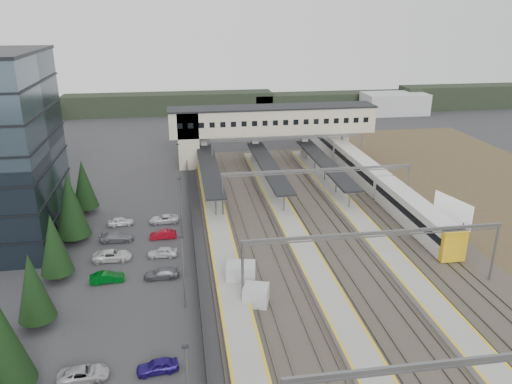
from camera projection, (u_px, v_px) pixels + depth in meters
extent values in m
plane|color=#2B2B2D|center=(251.00, 265.00, 59.83)|extent=(220.00, 220.00, 0.00)
cone|color=black|center=(1.00, 339.00, 38.17)|extent=(4.26, 4.26, 8.20)
cylinder|color=black|center=(39.00, 321.00, 48.07)|extent=(0.44, 0.44, 1.20)
cone|color=black|center=(33.00, 286.00, 46.76)|extent=(3.54, 3.54, 6.80)
cylinder|color=black|center=(59.00, 275.00, 56.42)|extent=(0.44, 0.44, 1.20)
cone|color=black|center=(54.00, 244.00, 55.08)|extent=(3.64, 3.64, 7.00)
cylinder|color=black|center=(75.00, 237.00, 65.69)|extent=(0.44, 0.44, 1.20)
cone|color=black|center=(70.00, 204.00, 64.09)|extent=(4.42, 4.42, 8.50)
cylinder|color=black|center=(87.00, 209.00, 74.97)|extent=(0.44, 0.44, 1.20)
cone|color=black|center=(84.00, 184.00, 73.59)|extent=(3.74, 3.74, 7.20)
imported|color=#A3A2A6|center=(84.00, 374.00, 41.09)|extent=(4.27, 2.18, 1.16)
imported|color=#02420E|center=(107.00, 277.00, 55.82)|extent=(3.87, 1.66, 1.24)
imported|color=silver|center=(112.00, 255.00, 60.73)|extent=(4.69, 2.24, 1.29)
imported|color=slate|center=(117.00, 237.00, 65.65)|extent=(4.44, 1.91, 1.27)
imported|color=silver|center=(121.00, 221.00, 70.57)|extent=(3.68, 1.76, 1.21)
imported|color=navy|center=(157.00, 366.00, 41.96)|extent=(3.64, 1.77, 1.20)
imported|color=#4E5055|center=(161.00, 273.00, 56.71)|extent=(4.02, 1.65, 1.16)
imported|color=#BBBCBF|center=(162.00, 252.00, 61.61)|extent=(3.75, 1.71, 1.25)
imported|color=maroon|center=(163.00, 234.00, 66.54)|extent=(3.58, 1.29, 1.17)
imported|color=silver|center=(164.00, 219.00, 71.46)|extent=(4.22, 2.05, 1.16)
cube|color=black|center=(185.00, 347.00, 32.73)|extent=(0.50, 0.25, 0.15)
cylinder|color=slate|center=(183.00, 273.00, 49.87)|extent=(0.16, 0.16, 8.00)
cube|color=black|center=(181.00, 237.00, 48.49)|extent=(0.50, 0.25, 0.15)
cylinder|color=slate|center=(181.00, 207.00, 66.57)|extent=(0.16, 0.16, 8.00)
cube|color=black|center=(179.00, 179.00, 65.19)|extent=(0.50, 0.25, 0.15)
cylinder|color=slate|center=(179.00, 168.00, 83.26)|extent=(0.16, 0.16, 8.00)
cube|color=black|center=(178.00, 144.00, 81.88)|extent=(0.50, 0.25, 0.15)
cube|color=#26282B|center=(194.00, 243.00, 63.18)|extent=(0.08, 90.00, 2.00)
cube|color=#A7A8AC|center=(241.00, 275.00, 54.98)|extent=(3.51, 2.82, 2.64)
cube|color=#A7A8AC|center=(256.00, 296.00, 51.21)|extent=(3.04, 2.77, 2.30)
cube|color=#38332A|center=(335.00, 240.00, 66.19)|extent=(34.00, 90.00, 0.20)
cube|color=#59544C|center=(240.00, 245.00, 64.27)|extent=(0.08, 90.00, 0.14)
cube|color=#59544C|center=(251.00, 244.00, 64.48)|extent=(0.08, 90.00, 0.14)
cube|color=#59544C|center=(270.00, 243.00, 64.85)|extent=(0.08, 90.00, 0.14)
cube|color=#59544C|center=(281.00, 242.00, 65.06)|extent=(0.08, 90.00, 0.14)
cube|color=#59544C|center=(315.00, 240.00, 65.73)|extent=(0.08, 90.00, 0.14)
cube|color=#59544C|center=(325.00, 239.00, 65.94)|extent=(0.08, 90.00, 0.14)
cube|color=#59544C|center=(344.00, 238.00, 66.31)|extent=(0.08, 90.00, 0.14)
cube|color=#59544C|center=(354.00, 237.00, 66.52)|extent=(0.08, 90.00, 0.14)
cube|color=#59544C|center=(387.00, 235.00, 67.19)|extent=(0.08, 90.00, 0.14)
cube|color=#59544C|center=(397.00, 234.00, 67.40)|extent=(0.08, 90.00, 0.14)
cube|color=#59544C|center=(415.00, 233.00, 67.77)|extent=(0.08, 90.00, 0.14)
cube|color=#59544C|center=(424.00, 232.00, 67.98)|extent=(0.08, 90.00, 0.14)
cube|color=#979692|center=(222.00, 245.00, 63.88)|extent=(3.20, 82.00, 0.90)
cube|color=gold|center=(210.00, 242.00, 63.51)|extent=(0.25, 82.00, 0.02)
cube|color=gold|center=(233.00, 241.00, 63.93)|extent=(0.25, 82.00, 0.02)
cube|color=#979692|center=(298.00, 240.00, 65.34)|extent=(3.20, 82.00, 0.90)
cube|color=gold|center=(287.00, 237.00, 64.97)|extent=(0.25, 82.00, 0.02)
cube|color=gold|center=(309.00, 236.00, 65.39)|extent=(0.25, 82.00, 0.02)
cube|color=#979692|center=(371.00, 235.00, 66.80)|extent=(3.20, 82.00, 0.90)
cube|color=gold|center=(361.00, 232.00, 66.43)|extent=(0.25, 82.00, 0.02)
cube|color=gold|center=(381.00, 231.00, 66.85)|extent=(0.25, 82.00, 0.02)
cube|color=black|center=(209.00, 168.00, 83.06)|extent=(3.00, 30.00, 0.25)
cube|color=slate|center=(209.00, 169.00, 83.11)|extent=(3.10, 30.00, 0.12)
cylinder|color=slate|center=(216.00, 205.00, 71.56)|extent=(0.20, 0.20, 3.10)
cylinder|color=slate|center=(212.00, 190.00, 77.59)|extent=(0.20, 0.20, 3.10)
cylinder|color=slate|center=(210.00, 177.00, 83.61)|extent=(0.20, 0.20, 3.10)
cylinder|color=slate|center=(207.00, 166.00, 89.64)|extent=(0.20, 0.20, 3.10)
cylinder|color=slate|center=(205.00, 156.00, 95.67)|extent=(0.20, 0.20, 3.10)
cube|color=black|center=(268.00, 165.00, 84.52)|extent=(3.00, 30.00, 0.25)
cube|color=slate|center=(268.00, 166.00, 84.57)|extent=(3.10, 30.00, 0.12)
cylinder|color=slate|center=(284.00, 201.00, 73.02)|extent=(0.20, 0.20, 3.10)
cylinder|color=slate|center=(275.00, 187.00, 79.04)|extent=(0.20, 0.20, 3.10)
cylinder|color=slate|center=(268.00, 174.00, 85.07)|extent=(0.20, 0.20, 3.10)
cylinder|color=slate|center=(262.00, 163.00, 91.10)|extent=(0.20, 0.20, 3.10)
cylinder|color=slate|center=(256.00, 154.00, 97.13)|extent=(0.20, 0.20, 3.10)
cube|color=black|center=(325.00, 163.00, 85.98)|extent=(3.00, 30.00, 0.25)
cube|color=slate|center=(325.00, 163.00, 86.03)|extent=(3.10, 30.00, 0.12)
cylinder|color=slate|center=(349.00, 198.00, 74.47)|extent=(0.20, 0.20, 3.10)
cylinder|color=slate|center=(336.00, 183.00, 80.50)|extent=(0.20, 0.20, 3.10)
cylinder|color=slate|center=(325.00, 171.00, 86.53)|extent=(0.20, 0.20, 3.10)
cylinder|color=slate|center=(315.00, 161.00, 92.56)|extent=(0.20, 0.20, 3.10)
cylinder|color=slate|center=(306.00, 152.00, 98.59)|extent=(0.20, 0.20, 3.10)
cube|color=#AB9E89|center=(272.00, 120.00, 97.40)|extent=(40.00, 6.00, 5.00)
cube|color=black|center=(273.00, 107.00, 96.52)|extent=(40.40, 6.40, 0.30)
cube|color=#AB9E89|center=(188.00, 138.00, 96.02)|extent=(4.00, 6.00, 11.00)
cube|color=black|center=(180.00, 126.00, 91.94)|extent=(1.00, 0.06, 1.00)
cube|color=black|center=(191.00, 126.00, 92.23)|extent=(1.00, 0.06, 1.00)
cube|color=black|center=(201.00, 125.00, 92.52)|extent=(1.00, 0.06, 1.00)
cube|color=black|center=(212.00, 125.00, 92.81)|extent=(1.00, 0.06, 1.00)
cube|color=black|center=(223.00, 125.00, 93.10)|extent=(1.00, 0.06, 1.00)
cube|color=black|center=(233.00, 124.00, 93.39)|extent=(1.00, 0.06, 1.00)
cube|color=black|center=(244.00, 124.00, 93.69)|extent=(1.00, 0.06, 1.00)
cube|color=black|center=(255.00, 124.00, 93.98)|extent=(1.00, 0.06, 1.00)
cube|color=black|center=(265.00, 123.00, 94.27)|extent=(1.00, 0.06, 1.00)
cube|color=black|center=(275.00, 123.00, 94.56)|extent=(1.00, 0.06, 1.00)
cube|color=black|center=(286.00, 123.00, 94.85)|extent=(1.00, 0.06, 1.00)
cube|color=black|center=(296.00, 122.00, 95.15)|extent=(1.00, 0.06, 1.00)
cube|color=black|center=(306.00, 122.00, 95.44)|extent=(1.00, 0.06, 1.00)
cube|color=black|center=(316.00, 121.00, 95.73)|extent=(1.00, 0.06, 1.00)
cube|color=black|center=(326.00, 121.00, 96.02)|extent=(1.00, 0.06, 1.00)
cube|color=black|center=(336.00, 121.00, 96.31)|extent=(1.00, 0.06, 1.00)
cube|color=black|center=(346.00, 120.00, 96.60)|extent=(1.00, 0.06, 1.00)
cube|color=black|center=(356.00, 120.00, 96.90)|extent=(1.00, 0.06, 1.00)
cube|color=black|center=(366.00, 120.00, 97.19)|extent=(1.00, 0.06, 1.00)
cube|color=#979692|center=(196.00, 150.00, 97.10)|extent=(1.20, 1.60, 6.00)
cube|color=#979692|center=(204.00, 150.00, 97.32)|extent=(1.20, 1.60, 6.00)
cube|color=#979692|center=(255.00, 148.00, 98.78)|extent=(1.20, 1.60, 6.00)
cube|color=#979692|center=(304.00, 146.00, 100.24)|extent=(1.20, 1.60, 6.00)
cube|color=#979692|center=(344.00, 144.00, 101.48)|extent=(1.20, 1.60, 6.00)
cube|color=slate|center=(489.00, 358.00, 33.21)|extent=(28.40, 0.25, 0.35)
cube|color=slate|center=(488.00, 363.00, 33.34)|extent=(28.40, 0.12, 0.12)
cylinder|color=slate|center=(243.00, 273.00, 50.92)|extent=(0.28, 0.28, 7.00)
cylinder|color=slate|center=(494.00, 254.00, 55.00)|extent=(0.28, 0.28, 7.00)
cube|color=slate|center=(376.00, 233.00, 51.76)|extent=(28.40, 0.25, 0.35)
cube|color=slate|center=(376.00, 236.00, 51.89)|extent=(28.40, 0.12, 0.12)
cylinder|color=slate|center=(223.00, 198.00, 71.32)|extent=(0.28, 0.28, 7.00)
cylinder|color=slate|center=(407.00, 188.00, 75.41)|extent=(0.28, 0.28, 7.00)
cube|color=slate|center=(318.00, 170.00, 72.16)|extent=(28.40, 0.25, 0.35)
cube|color=slate|center=(318.00, 172.00, 72.30)|extent=(28.40, 0.12, 0.12)
cylinder|color=slate|center=(212.00, 159.00, 89.87)|extent=(0.28, 0.28, 7.00)
cylinder|color=slate|center=(361.00, 152.00, 93.96)|extent=(0.28, 0.28, 7.00)
cube|color=slate|center=(289.00, 137.00, 90.71)|extent=(28.40, 0.25, 0.35)
cube|color=slate|center=(289.00, 139.00, 90.85)|extent=(28.40, 0.12, 0.12)
cube|color=silver|center=(414.00, 213.00, 69.15)|extent=(3.02, 20.99, 3.89)
cube|color=black|center=(414.00, 210.00, 69.00)|extent=(3.09, 20.39, 0.97)
cube|color=slate|center=(413.00, 224.00, 69.72)|extent=(2.59, 19.59, 0.54)
cube|color=silver|center=(360.00, 167.00, 89.17)|extent=(3.02, 20.99, 3.89)
cube|color=black|center=(360.00, 165.00, 89.02)|extent=(3.09, 20.39, 0.97)
cube|color=slate|center=(359.00, 176.00, 89.75)|extent=(2.59, 19.59, 0.54)
cube|color=silver|center=(326.00, 138.00, 109.20)|extent=(3.02, 20.99, 3.89)
cube|color=black|center=(326.00, 137.00, 109.05)|extent=(3.09, 20.39, 0.97)
cube|color=slate|center=(325.00, 146.00, 109.77)|extent=(2.59, 19.59, 0.54)
cube|color=gold|center=(453.00, 246.00, 59.51)|extent=(3.04, 0.90, 3.89)
cylinder|color=slate|center=(462.00, 236.00, 63.37)|extent=(0.20, 0.20, 3.56)
cylinder|color=slate|center=(439.00, 218.00, 68.64)|extent=(0.20, 0.20, 3.56)
cube|color=white|center=(452.00, 210.00, 65.20)|extent=(1.77, 6.51, 3.34)
cube|color=black|center=(170.00, 104.00, 145.46)|extent=(60.00, 8.00, 6.00)
cube|color=black|center=(334.00, 101.00, 152.92)|extent=(50.00, 8.00, 5.00)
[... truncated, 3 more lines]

